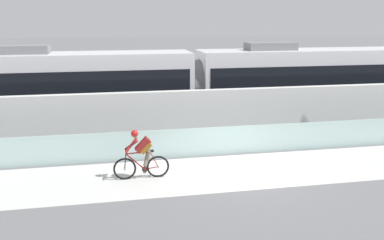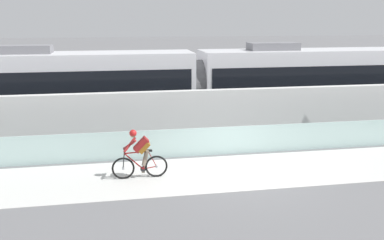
% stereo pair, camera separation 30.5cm
% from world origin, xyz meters
% --- Properties ---
extents(ground_plane, '(200.00, 200.00, 0.00)m').
position_xyz_m(ground_plane, '(0.00, 0.00, 0.00)').
color(ground_plane, slate).
extents(bike_path_deck, '(32.00, 3.20, 0.01)m').
position_xyz_m(bike_path_deck, '(0.00, 0.00, 0.01)').
color(bike_path_deck, silver).
rests_on(bike_path_deck, ground).
extents(glass_parapet, '(32.00, 0.05, 1.06)m').
position_xyz_m(glass_parapet, '(0.00, 1.85, 0.53)').
color(glass_parapet, silver).
rests_on(glass_parapet, ground).
extents(concrete_barrier_wall, '(32.00, 0.36, 2.15)m').
position_xyz_m(concrete_barrier_wall, '(0.00, 3.65, 1.07)').
color(concrete_barrier_wall, silver).
rests_on(concrete_barrier_wall, ground).
extents(tram_rail_near, '(32.00, 0.08, 0.01)m').
position_xyz_m(tram_rail_near, '(0.00, 6.13, 0.00)').
color(tram_rail_near, '#595654').
rests_on(tram_rail_near, ground).
extents(tram_rail_far, '(32.00, 0.08, 0.01)m').
position_xyz_m(tram_rail_far, '(0.00, 7.57, 0.00)').
color(tram_rail_far, '#595654').
rests_on(tram_rail_far, ground).
extents(tram, '(22.56, 2.54, 3.81)m').
position_xyz_m(tram, '(-0.26, 6.85, 1.89)').
color(tram, silver).
rests_on(tram, ground).
extents(cyclist_on_bike, '(1.77, 0.58, 1.61)m').
position_xyz_m(cyclist_on_bike, '(-3.35, 0.00, 0.78)').
color(cyclist_on_bike, black).
rests_on(cyclist_on_bike, ground).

